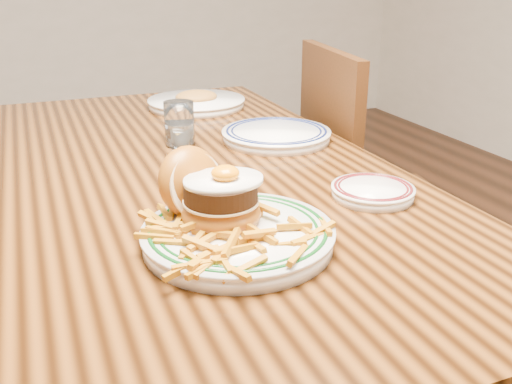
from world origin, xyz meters
name	(u,v)px	position (x,y,z in m)	size (l,w,h in m)	color
table	(192,203)	(0.00, 0.00, 0.66)	(0.85, 1.60, 0.75)	black
chair_right	(364,194)	(0.61, 0.22, 0.51)	(0.51, 0.51, 0.95)	#3F1E0D
main_plate	(230,219)	(-0.04, -0.38, 0.79)	(0.31, 0.32, 0.15)	white
side_plate	(373,191)	(0.28, -0.30, 0.76)	(0.16, 0.16, 0.02)	white
rear_plate	(276,134)	(0.26, 0.11, 0.77)	(0.27, 0.27, 0.03)	white
water_glass	(179,126)	(0.02, 0.16, 0.80)	(0.07, 0.07, 0.11)	white
far_plate	(196,102)	(0.17, 0.53, 0.77)	(0.30, 0.30, 0.05)	white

